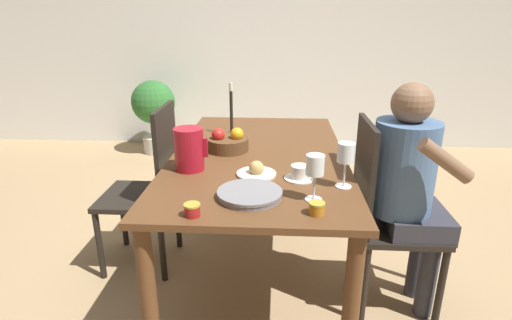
% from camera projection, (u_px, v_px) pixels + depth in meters
% --- Properties ---
extents(ground_plane, '(20.00, 20.00, 0.00)m').
position_uv_depth(ground_plane, '(258.00, 268.00, 2.48)').
color(ground_plane, tan).
extents(wall_back, '(10.00, 0.06, 2.60)m').
position_uv_depth(wall_back, '(271.00, 33.00, 4.50)').
color(wall_back, white).
rests_on(wall_back, ground_plane).
extents(dining_table, '(0.95, 1.67, 0.75)m').
position_uv_depth(dining_table, '(259.00, 170.00, 2.26)').
color(dining_table, brown).
rests_on(dining_table, ground_plane).
extents(chair_person_side, '(0.42, 0.42, 1.00)m').
position_uv_depth(chair_person_side, '(383.00, 213.00, 2.04)').
color(chair_person_side, black).
rests_on(chair_person_side, ground_plane).
extents(chair_opposite, '(0.42, 0.42, 1.00)m').
position_uv_depth(chair_opposite, '(150.00, 186.00, 2.37)').
color(chair_opposite, black).
rests_on(chair_opposite, ground_plane).
extents(person_seated, '(0.39, 0.41, 1.20)m').
position_uv_depth(person_seated, '(409.00, 182.00, 1.94)').
color(person_seated, '#33333D').
rests_on(person_seated, ground_plane).
extents(red_pitcher, '(0.17, 0.14, 0.21)m').
position_uv_depth(red_pitcher, '(189.00, 149.00, 1.95)').
color(red_pitcher, '#A31423').
rests_on(red_pitcher, dining_table).
extents(wine_glass_water, '(0.08, 0.08, 0.20)m').
position_uv_depth(wine_glass_water, '(315.00, 167.00, 1.61)').
color(wine_glass_water, white).
rests_on(wine_glass_water, dining_table).
extents(wine_glass_juice, '(0.08, 0.08, 0.21)m').
position_uv_depth(wine_glass_juice, '(346.00, 155.00, 1.73)').
color(wine_glass_juice, white).
rests_on(wine_glass_juice, dining_table).
extents(teacup_near_person, '(0.14, 0.14, 0.07)m').
position_uv_depth(teacup_near_person, '(300.00, 173.00, 1.86)').
color(teacup_near_person, silver).
rests_on(teacup_near_person, dining_table).
extents(serving_tray, '(0.28, 0.28, 0.03)m').
position_uv_depth(serving_tray, '(250.00, 194.00, 1.67)').
color(serving_tray, gray).
rests_on(serving_tray, dining_table).
extents(bread_plate, '(0.19, 0.19, 0.07)m').
position_uv_depth(bread_plate, '(256.00, 171.00, 1.91)').
color(bread_plate, silver).
rests_on(bread_plate, dining_table).
extents(jam_jar_amber, '(0.06, 0.06, 0.05)m').
position_uv_depth(jam_jar_amber, '(192.00, 209.00, 1.51)').
color(jam_jar_amber, '#A81E1E').
rests_on(jam_jar_amber, dining_table).
extents(jam_jar_red, '(0.06, 0.06, 0.05)m').
position_uv_depth(jam_jar_red, '(317.00, 208.00, 1.53)').
color(jam_jar_red, '#C67A1E').
rests_on(jam_jar_red, dining_table).
extents(fruit_bowl, '(0.23, 0.23, 0.13)m').
position_uv_depth(fruit_bowl, '(228.00, 142.00, 2.26)').
color(fruit_bowl, brown).
rests_on(fruit_bowl, dining_table).
extents(candlestick_tall, '(0.06, 0.06, 0.33)m').
position_uv_depth(candlestick_tall, '(231.00, 115.00, 2.53)').
color(candlestick_tall, black).
rests_on(candlestick_tall, dining_table).
extents(potted_plant, '(0.48, 0.48, 0.82)m').
position_uv_depth(potted_plant, '(154.00, 108.00, 4.45)').
color(potted_plant, beige).
rests_on(potted_plant, ground_plane).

